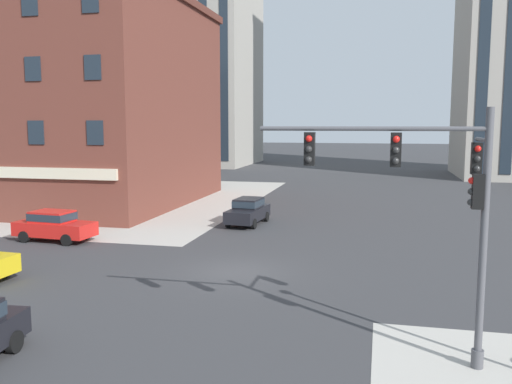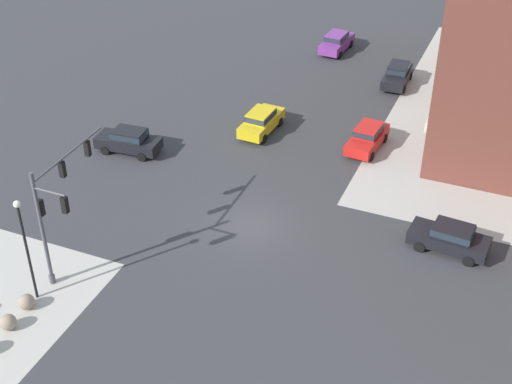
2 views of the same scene
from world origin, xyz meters
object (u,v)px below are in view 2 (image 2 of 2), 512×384
Objects in this scene: bollard_sphere_curb_b at (8,322)px; car_cross_westbound at (368,136)px; traffic_signal_main at (56,202)px; car_main_northbound_far at (337,41)px; bollard_sphere_curb_a at (26,302)px; car_main_southbound_far at (261,120)px; street_lamp_corner_near at (25,240)px; car_main_northbound_near at (450,237)px; car_cross_eastbound at (398,74)px; car_parked_curb at (129,140)px.

bollard_sphere_curb_b is 0.18× the size of car_cross_westbound.
traffic_signal_main is at bearing -30.72° from car_cross_westbound.
car_main_northbound_far reaches higher than bollard_sphere_curb_b.
bollard_sphere_curb_a is 1.55m from bollard_sphere_curb_b.
car_main_northbound_far is (-34.35, 4.23, -3.59)m from traffic_signal_main.
bollard_sphere_curb_b is at bearing -9.42° from car_main_southbound_far.
street_lamp_corner_near is at bearing -176.38° from bollard_sphere_curb_b.
car_main_northbound_near is 28.47m from car_main_northbound_far.
street_lamp_corner_near reaches higher than car_main_northbound_far.
bollard_sphere_curb_b is 0.18× the size of car_main_southbound_far.
traffic_signal_main reaches higher than car_main_northbound_far.
bollard_sphere_curb_b is 39.39m from car_main_northbound_far.
car_cross_eastbound and car_cross_westbound have the same top height.
car_parked_curb is (6.06, -7.22, 0.00)m from car_main_southbound_far.
car_main_northbound_far is 1.00× the size of car_cross_westbound.
bollard_sphere_curb_a is 15.85m from car_parked_curb.
car_main_southbound_far is at bearing 169.67° from bollard_sphere_curb_a.
street_lamp_corner_near reaches higher than car_cross_westbound.
bollard_sphere_curb_a is at bearing -3.61° from traffic_signal_main.
car_cross_westbound is (-23.81, 11.41, 0.51)m from bollard_sphere_curb_b.
bollard_sphere_curb_b is 4.10m from street_lamp_corner_near.
car_parked_curb is at bearing -167.99° from bollard_sphere_curb_a.
traffic_signal_main reaches higher than bollard_sphere_curb_b.
traffic_signal_main is at bearing 15.94° from car_parked_curb.
car_main_northbound_near is at bearing 30.32° from car_main_northbound_far.
traffic_signal_main is 2.51m from street_lamp_corner_near.
car_parked_curb is (-15.49, -3.30, 0.51)m from bollard_sphere_curb_a.
traffic_signal_main is 13.24m from car_parked_curb.
car_main_northbound_far is 1.00× the size of car_parked_curb.
car_main_northbound_near is (-13.02, 18.81, 0.51)m from bollard_sphere_curb_a.
car_parked_curb is at bearing -19.28° from car_main_northbound_far.
bollard_sphere_curb_a is 0.14× the size of street_lamp_corner_near.
car_parked_curb is at bearing -65.41° from car_cross_westbound.
bollard_sphere_curb_a is 3.43m from street_lamp_corner_near.
bollard_sphere_curb_b is 0.18× the size of car_main_northbound_far.
car_cross_westbound is (15.33, 7.07, 0.00)m from car_main_northbound_far.
car_main_southbound_far is (-23.10, 3.83, 0.51)m from bollard_sphere_curb_b.
car_main_northbound_near is (-14.57, 18.71, 0.51)m from bollard_sphere_curb_b.
car_cross_eastbound is (4.57, 6.54, 0.00)m from car_main_northbound_far.
car_main_northbound_near is 1.02× the size of car_cross_eastbound.
street_lamp_corner_near is at bearing -176.14° from bollard_sphere_curb_a.
car_main_northbound_near reaches higher than bollard_sphere_curb_a.
car_main_northbound_near is 21.48m from car_cross_eastbound.
street_lamp_corner_near is 15.24m from car_parked_curb.
car_main_northbound_near is 1.00× the size of car_main_northbound_far.
car_main_northbound_near and car_main_northbound_far have the same top height.
bollard_sphere_curb_b is 23.72m from car_main_northbound_near.
traffic_signal_main is at bearing -11.49° from car_main_southbound_far.
bollard_sphere_curb_a is at bearing 12.01° from car_parked_curb.
car_main_northbound_far is at bearing 173.67° from bollard_sphere_curb_b.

